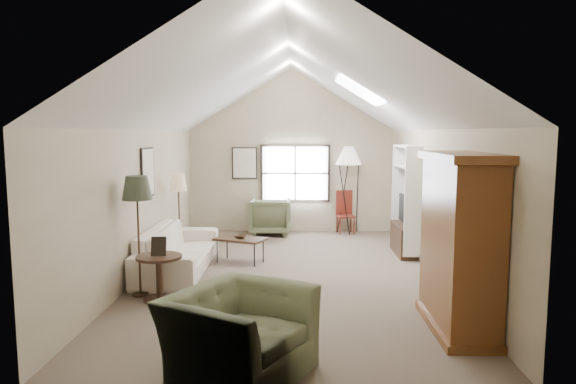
{
  "coord_description": "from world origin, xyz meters",
  "views": [
    {
      "loc": [
        0.19,
        -8.64,
        2.46
      ],
      "look_at": [
        0.0,
        0.4,
        1.4
      ],
      "focal_mm": 32.0,
      "sensor_mm": 36.0,
      "label": 1
    }
  ],
  "objects_px": {
    "armchair_near": "(239,334)",
    "coffee_table": "(240,250)",
    "armchair_far": "(271,216)",
    "sofa": "(178,249)",
    "side_table": "(160,278)",
    "side_chair": "(346,212)",
    "armoire": "(460,243)"
  },
  "relations": [
    {
      "from": "armchair_far",
      "to": "side_table",
      "type": "bearing_deg",
      "value": 75.84
    },
    {
      "from": "coffee_table",
      "to": "side_table",
      "type": "xyz_separation_m",
      "value": [
        -0.93,
        -2.2,
        0.1
      ]
    },
    {
      "from": "sofa",
      "to": "armchair_far",
      "type": "distance_m",
      "value": 3.65
    },
    {
      "from": "armoire",
      "to": "coffee_table",
      "type": "relative_size",
      "value": 2.38
    },
    {
      "from": "sofa",
      "to": "side_chair",
      "type": "xyz_separation_m",
      "value": [
        3.28,
        3.47,
        0.13
      ]
    },
    {
      "from": "armchair_far",
      "to": "armoire",
      "type": "bearing_deg",
      "value": 115.28
    },
    {
      "from": "sofa",
      "to": "side_table",
      "type": "relative_size",
      "value": 3.99
    },
    {
      "from": "armchair_near",
      "to": "armchair_far",
      "type": "relative_size",
      "value": 1.39
    },
    {
      "from": "armoire",
      "to": "side_chair",
      "type": "relative_size",
      "value": 2.11
    },
    {
      "from": "sofa",
      "to": "coffee_table",
      "type": "relative_size",
      "value": 2.88
    },
    {
      "from": "side_table",
      "to": "coffee_table",
      "type": "bearing_deg",
      "value": 67.0
    },
    {
      "from": "coffee_table",
      "to": "side_chair",
      "type": "bearing_deg",
      "value": 51.9
    },
    {
      "from": "sofa",
      "to": "armchair_far",
      "type": "height_order",
      "value": "armchair_far"
    },
    {
      "from": "armoire",
      "to": "side_table",
      "type": "height_order",
      "value": "armoire"
    },
    {
      "from": "coffee_table",
      "to": "armchair_near",
      "type": "bearing_deg",
      "value": -83.62
    },
    {
      "from": "sofa",
      "to": "armchair_far",
      "type": "bearing_deg",
      "value": -24.32
    },
    {
      "from": "armchair_near",
      "to": "side_table",
      "type": "xyz_separation_m",
      "value": [
        -1.44,
        2.33,
        -0.1
      ]
    },
    {
      "from": "armchair_far",
      "to": "side_chair",
      "type": "height_order",
      "value": "side_chair"
    },
    {
      "from": "armoire",
      "to": "armchair_far",
      "type": "relative_size",
      "value": 2.28
    },
    {
      "from": "armoire",
      "to": "coffee_table",
      "type": "bearing_deg",
      "value": 133.72
    },
    {
      "from": "sofa",
      "to": "armchair_far",
      "type": "xyz_separation_m",
      "value": [
        1.46,
        3.34,
        0.05
      ]
    },
    {
      "from": "coffee_table",
      "to": "armchair_far",
      "type": "bearing_deg",
      "value": 81.21
    },
    {
      "from": "coffee_table",
      "to": "side_chair",
      "type": "relative_size",
      "value": 0.89
    },
    {
      "from": "side_table",
      "to": "side_chair",
      "type": "height_order",
      "value": "side_chair"
    },
    {
      "from": "armchair_near",
      "to": "coffee_table",
      "type": "distance_m",
      "value": 4.57
    },
    {
      "from": "armchair_near",
      "to": "armchair_far",
      "type": "distance_m",
      "value": 7.28
    },
    {
      "from": "coffee_table",
      "to": "side_chair",
      "type": "distance_m",
      "value": 3.65
    },
    {
      "from": "armoire",
      "to": "side_table",
      "type": "xyz_separation_m",
      "value": [
        -4.03,
        1.03,
        -0.77
      ]
    },
    {
      "from": "armchair_near",
      "to": "armchair_far",
      "type": "bearing_deg",
      "value": 30.9
    },
    {
      "from": "coffee_table",
      "to": "sofa",
      "type": "bearing_deg",
      "value": -149.85
    },
    {
      "from": "armoire",
      "to": "side_chair",
      "type": "bearing_deg",
      "value": 97.9
    },
    {
      "from": "armchair_near",
      "to": "side_table",
      "type": "bearing_deg",
      "value": 61.93
    }
  ]
}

